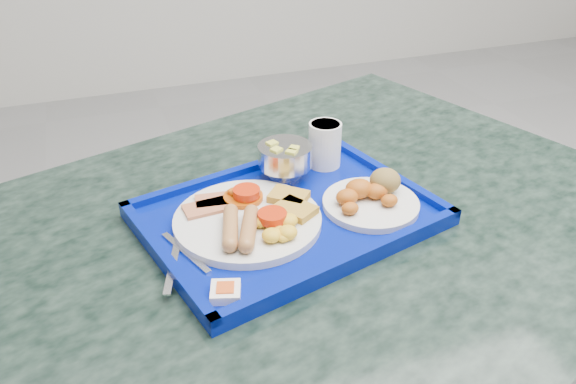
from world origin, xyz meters
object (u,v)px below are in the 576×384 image
Objects in this scene: table at (278,331)px; fruit_bowl at (285,157)px; bread_plate at (371,196)px; juice_cup at (325,143)px; main_plate at (252,218)px; tray at (288,216)px.

table is 0.32m from fruit_bowl.
juice_cup reaches higher than bread_plate.
tray is at bearing 10.83° from main_plate.
main_plate is (-0.07, -0.01, 0.02)m from tray.
bread_plate is 0.17m from fruit_bowl.
tray is 0.19m from juice_cup.
bread_plate is (0.21, -0.01, 0.00)m from main_plate.
main_plate is 2.77× the size of juice_cup.
bread_plate is 1.66× the size of fruit_bowl.
bread_plate is at bearing -9.97° from tray.
fruit_bowl is 1.14× the size of juice_cup.
juice_cup is at bearing 37.72° from main_plate.
main_plate is 2.43× the size of fruit_bowl.
tray reaches higher than table.
fruit_bowl is at bearing 72.63° from tray.
tray is at bearing -107.37° from fruit_bowl.
table is at bearing -134.82° from tray.
juice_cup is (0.19, 0.15, 0.03)m from main_plate.
tray is 6.13× the size of juice_cup.
juice_cup is (-0.02, 0.16, 0.03)m from bread_plate.
bread_plate is (0.14, -0.02, 0.02)m from tray.
fruit_bowl is (0.10, 0.12, 0.03)m from main_plate.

